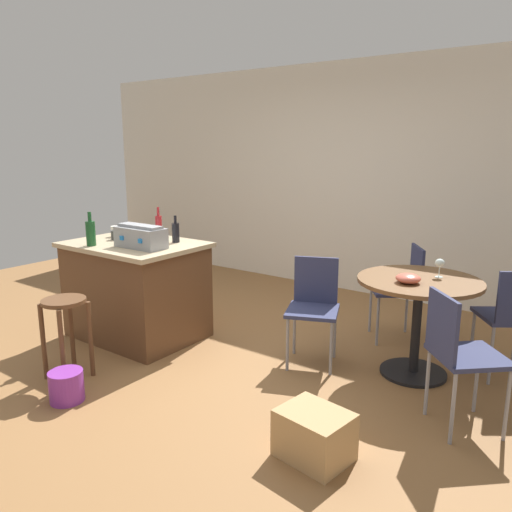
# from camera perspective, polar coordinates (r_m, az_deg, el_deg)

# --- Properties ---
(ground_plane) EXTENTS (8.80, 8.80, 0.00)m
(ground_plane) POSITION_cam_1_polar(r_m,az_deg,el_deg) (4.30, -6.21, -11.56)
(ground_plane) COLOR olive
(back_wall) EXTENTS (8.00, 0.10, 2.70)m
(back_wall) POSITION_cam_1_polar(r_m,az_deg,el_deg) (6.16, 10.48, 8.61)
(back_wall) COLOR silver
(back_wall) RESTS_ON ground_plane
(kitchen_island) EXTENTS (1.19, 0.88, 0.89)m
(kitchen_island) POSITION_cam_1_polar(r_m,az_deg,el_deg) (4.76, -13.40, -3.72)
(kitchen_island) COLOR brown
(kitchen_island) RESTS_ON ground_plane
(wooden_stool) EXTENTS (0.32, 0.32, 0.63)m
(wooden_stool) POSITION_cam_1_polar(r_m,az_deg,el_deg) (4.06, -20.83, -6.89)
(wooden_stool) COLOR brown
(wooden_stool) RESTS_ON ground_plane
(dining_table) EXTENTS (0.92, 0.92, 0.77)m
(dining_table) POSITION_cam_1_polar(r_m,az_deg,el_deg) (4.00, 17.91, -5.04)
(dining_table) COLOR black
(dining_table) RESTS_ON ground_plane
(folding_chair_near) EXTENTS (0.56, 0.56, 0.87)m
(folding_chair_near) POSITION_cam_1_polar(r_m,az_deg,el_deg) (4.21, 27.07, -5.85)
(folding_chair_near) COLOR navy
(folding_chair_near) RESTS_ON ground_plane
(folding_chair_far) EXTENTS (0.56, 0.56, 0.87)m
(folding_chair_far) POSITION_cam_1_polar(r_m,az_deg,el_deg) (4.72, 16.28, -3.16)
(folding_chair_far) COLOR navy
(folding_chair_far) RESTS_ON ground_plane
(folding_chair_left) EXTENTS (0.52, 0.52, 0.85)m
(folding_chair_left) POSITION_cam_1_polar(r_m,az_deg,el_deg) (4.11, 6.57, -5.26)
(folding_chair_left) COLOR navy
(folding_chair_left) RESTS_ON ground_plane
(folding_chair_right) EXTENTS (0.57, 0.57, 0.88)m
(folding_chair_right) POSITION_cam_1_polar(r_m,az_deg,el_deg) (3.35, 22.03, -9.83)
(folding_chair_right) COLOR navy
(folding_chair_right) RESTS_ON ground_plane
(toolbox) EXTENTS (0.46, 0.22, 0.20)m
(toolbox) POSITION_cam_1_polar(r_m,az_deg,el_deg) (4.40, -12.96, 2.14)
(toolbox) COLOR gray
(toolbox) RESTS_ON kitchen_island
(bottle_0) EXTENTS (0.08, 0.08, 0.30)m
(bottle_0) POSITION_cam_1_polar(r_m,az_deg,el_deg) (4.60, -18.26, 2.53)
(bottle_0) COLOR #194C23
(bottle_0) RESTS_ON kitchen_island
(bottle_1) EXTENTS (0.06, 0.06, 0.30)m
(bottle_1) POSITION_cam_1_polar(r_m,az_deg,el_deg) (4.80, -10.98, 3.32)
(bottle_1) COLOR maroon
(bottle_1) RESTS_ON kitchen_island
(bottle_2) EXTENTS (0.07, 0.07, 0.24)m
(bottle_2) POSITION_cam_1_polar(r_m,az_deg,el_deg) (4.58, -9.11, 2.71)
(bottle_2) COLOR black
(bottle_2) RESTS_ON kitchen_island
(cup_0) EXTENTS (0.12, 0.08, 0.10)m
(cup_0) POSITION_cam_1_polar(r_m,az_deg,el_deg) (5.01, -15.69, 2.72)
(cup_0) COLOR white
(cup_0) RESTS_ON kitchen_island
(cup_1) EXTENTS (0.13, 0.09, 0.09)m
(cup_1) POSITION_cam_1_polar(r_m,az_deg,el_deg) (4.85, -15.61, 2.31)
(cup_1) COLOR #383838
(cup_1) RESTS_ON kitchen_island
(wine_glass) EXTENTS (0.07, 0.07, 0.14)m
(wine_glass) POSITION_cam_1_polar(r_m,az_deg,el_deg) (4.03, 20.14, -0.81)
(wine_glass) COLOR silver
(wine_glass) RESTS_ON dining_table
(serving_bowl) EXTENTS (0.18, 0.18, 0.07)m
(serving_bowl) POSITION_cam_1_polar(r_m,az_deg,el_deg) (3.81, 16.89, -2.44)
(serving_bowl) COLOR #DB6651
(serving_bowl) RESTS_ON dining_table
(cardboard_box) EXTENTS (0.43, 0.37, 0.28)m
(cardboard_box) POSITION_cam_1_polar(r_m,az_deg,el_deg) (3.04, 6.64, -19.52)
(cardboard_box) COLOR tan
(cardboard_box) RESTS_ON ground_plane
(plastic_bucket) EXTENTS (0.23, 0.23, 0.22)m
(plastic_bucket) POSITION_cam_1_polar(r_m,az_deg,el_deg) (3.83, -20.72, -13.66)
(plastic_bucket) COLOR purple
(plastic_bucket) RESTS_ON ground_plane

